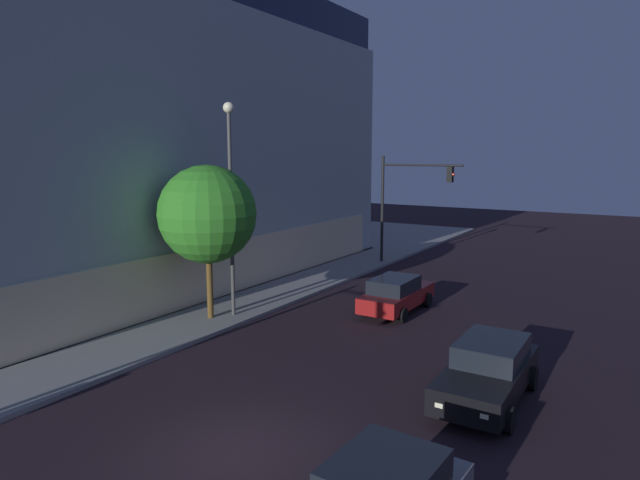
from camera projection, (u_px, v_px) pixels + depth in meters
ground_plane at (235, 454)px, 12.54m from camera, size 120.00×120.00×0.00m
modern_building at (82, 136)px, 32.29m from camera, size 28.77×24.42×15.72m
traffic_light_far_corner at (406, 193)px, 32.78m from camera, size 0.44×5.12×6.53m
street_lamp_sidewalk at (230, 186)px, 22.08m from camera, size 0.44×0.44×8.65m
sidewalk_tree at (208, 214)px, 21.85m from camera, size 3.93×3.93×6.22m
car_black at (488, 371)px, 15.17m from camera, size 4.76×2.09×1.67m
car_red at (396, 294)px, 23.70m from camera, size 4.53×1.97×1.56m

